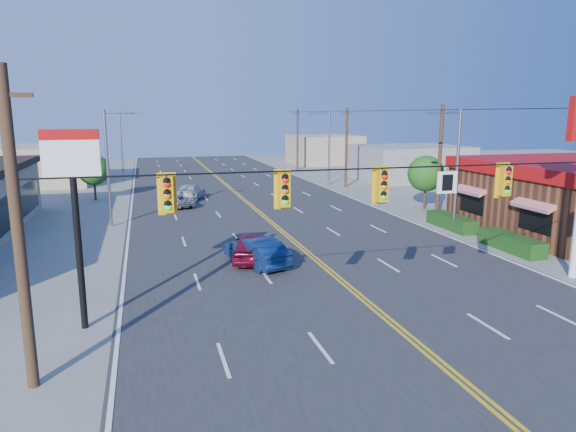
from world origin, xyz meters
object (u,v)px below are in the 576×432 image
object	(u,v)px
car_blue	(257,252)
car_magenta	(252,247)
car_silver	(178,201)
pizza_hut_sign	(74,188)
car_white	(190,192)
signal_span	(411,201)

from	to	relation	value
car_blue	car_magenta	bearing A→B (deg)	-106.52
car_magenta	car_silver	world-z (taller)	car_magenta
pizza_hut_sign	car_white	size ratio (longest dim) A/B	1.43
pizza_hut_sign	car_silver	world-z (taller)	pizza_hut_sign
car_magenta	car_blue	xyz separation A→B (m)	(0.03, -0.94, -0.03)
car_magenta	car_white	distance (m)	20.99
car_magenta	car_white	xyz separation A→B (m)	(-1.36, 20.95, -0.07)
pizza_hut_sign	car_blue	size ratio (longest dim) A/B	1.55
pizza_hut_sign	car_silver	size ratio (longest dim) A/B	1.76
pizza_hut_sign	car_silver	distance (m)	25.19
car_blue	car_white	bearing A→B (deg)	-104.79
car_blue	car_white	xyz separation A→B (m)	(-1.40, 21.89, -0.03)
pizza_hut_sign	car_white	world-z (taller)	pizza_hut_sign
car_blue	car_silver	bearing A→B (deg)	-99.84
car_magenta	car_blue	bearing A→B (deg)	109.09
signal_span	pizza_hut_sign	world-z (taller)	signal_span
signal_span	car_blue	distance (m)	11.21
car_magenta	car_silver	size ratio (longest dim) A/B	1.15
car_blue	car_silver	xyz separation A→B (m)	(-2.77, 18.32, -0.19)
signal_span	car_white	distance (m)	32.41
pizza_hut_sign	car_magenta	xyz separation A→B (m)	(7.71, 6.87, -4.42)
car_white	car_silver	bearing A→B (deg)	87.60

